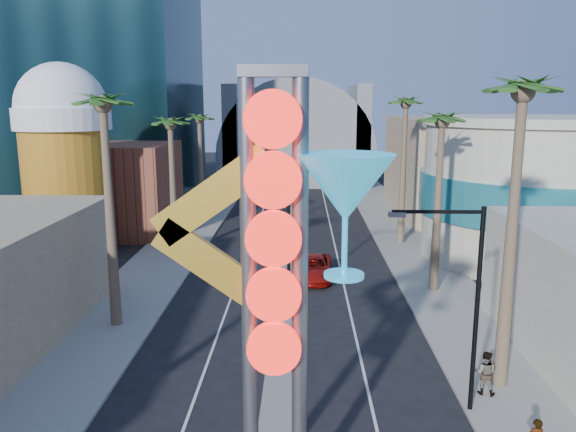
% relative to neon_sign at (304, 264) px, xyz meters
% --- Properties ---
extents(sidewalk_west, '(5.00, 100.00, 0.15)m').
position_rel_neon_sign_xyz_m(sidewalk_west, '(-10.32, 32.04, -7.23)').
color(sidewalk_west, gray).
rests_on(sidewalk_west, ground).
extents(sidewalk_east, '(5.00, 100.00, 0.15)m').
position_rel_neon_sign_xyz_m(sidewalk_east, '(8.68, 32.04, -7.23)').
color(sidewalk_east, gray).
rests_on(sidewalk_east, ground).
extents(median, '(1.60, 84.00, 0.15)m').
position_rel_neon_sign_xyz_m(median, '(-0.82, 35.04, -7.23)').
color(median, gray).
rests_on(median, ground).
extents(brick_filler_west, '(10.00, 10.00, 8.00)m').
position_rel_neon_sign_xyz_m(brick_filler_west, '(-16.82, 35.04, -3.31)').
color(brick_filler_west, brown).
rests_on(brick_filler_west, ground).
extents(filler_east, '(10.00, 20.00, 10.00)m').
position_rel_neon_sign_xyz_m(filler_east, '(15.18, 45.04, -2.31)').
color(filler_east, '#9C8365').
rests_on(filler_east, ground).
extents(beer_mug, '(7.00, 7.00, 14.50)m').
position_rel_neon_sign_xyz_m(beer_mug, '(-17.82, 27.04, 0.54)').
color(beer_mug, '#BD6B19').
rests_on(beer_mug, ground).
extents(turquoise_building, '(16.60, 16.60, 10.60)m').
position_rel_neon_sign_xyz_m(turquoise_building, '(17.18, 27.04, -2.06)').
color(turquoise_building, '#BAB39D').
rests_on(turquoise_building, ground).
extents(canopy, '(22.00, 16.00, 22.00)m').
position_rel_neon_sign_xyz_m(canopy, '(-0.82, 69.04, -3.00)').
color(canopy, slate).
rests_on(canopy, ground).
extents(neon_sign, '(6.53, 2.60, 12.55)m').
position_rel_neon_sign_xyz_m(neon_sign, '(0.00, 0.00, 0.00)').
color(neon_sign, gray).
rests_on(neon_sign, ground).
extents(streetlight_0, '(3.79, 0.25, 8.00)m').
position_rel_neon_sign_xyz_m(streetlight_0, '(-0.27, 17.04, -2.43)').
color(streetlight_0, black).
rests_on(streetlight_0, ground).
extents(streetlight_1, '(3.79, 0.25, 8.00)m').
position_rel_neon_sign_xyz_m(streetlight_1, '(-1.36, 41.04, -2.43)').
color(streetlight_1, black).
rests_on(streetlight_1, ground).
extents(streetlight_2, '(3.45, 0.25, 8.00)m').
position_rel_neon_sign_xyz_m(streetlight_2, '(5.91, 5.04, -2.47)').
color(streetlight_2, black).
rests_on(streetlight_2, ground).
extents(palm_1, '(2.40, 2.40, 12.70)m').
position_rel_neon_sign_xyz_m(palm_1, '(-9.82, 13.04, 3.52)').
color(palm_1, brown).
rests_on(palm_1, ground).
extents(palm_2, '(2.40, 2.40, 11.20)m').
position_rel_neon_sign_xyz_m(palm_2, '(-9.82, 27.04, 2.17)').
color(palm_2, brown).
rests_on(palm_2, ground).
extents(palm_3, '(2.40, 2.40, 11.20)m').
position_rel_neon_sign_xyz_m(palm_3, '(-9.82, 39.04, 2.17)').
color(palm_3, brown).
rests_on(palm_3, ground).
extents(palm_5, '(2.40, 2.40, 13.20)m').
position_rel_neon_sign_xyz_m(palm_5, '(8.18, 7.04, 3.96)').
color(palm_5, brown).
rests_on(palm_5, ground).
extents(palm_6, '(2.40, 2.40, 11.70)m').
position_rel_neon_sign_xyz_m(palm_6, '(8.18, 19.04, 2.62)').
color(palm_6, brown).
rests_on(palm_6, ground).
extents(palm_7, '(2.40, 2.40, 12.70)m').
position_rel_neon_sign_xyz_m(palm_7, '(8.18, 31.04, 3.52)').
color(palm_7, brown).
rests_on(palm_7, ground).
extents(red_pickup, '(2.75, 5.54, 1.51)m').
position_rel_neon_sign_xyz_m(red_pickup, '(0.71, 21.47, -6.55)').
color(red_pickup, '#AB120D').
rests_on(red_pickup, ground).
extents(pedestrian_b, '(1.05, 0.94, 1.79)m').
position_rel_neon_sign_xyz_m(pedestrian_b, '(7.26, 6.20, -6.26)').
color(pedestrian_b, gray).
rests_on(pedestrian_b, sidewalk_east).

